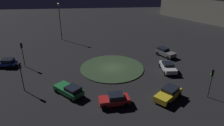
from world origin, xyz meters
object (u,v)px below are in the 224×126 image
(car_blue, at_px, (6,63))
(car_grey, at_px, (165,52))
(store_building, at_px, (217,8))
(car_yellow, at_px, (168,94))
(traffic_light_east, at_px, (22,50))
(car_silver, at_px, (168,67))
(traffic_light_northwest, at_px, (212,78))
(traffic_light_northeast, at_px, (21,71))
(streetlamp_southeast, at_px, (60,15))
(car_red, at_px, (114,99))
(car_green, at_px, (69,90))

(car_blue, bearing_deg, car_grey, -169.84)
(car_grey, height_order, store_building, store_building)
(car_yellow, xyz_separation_m, traffic_light_east, (21.91, -11.91, 2.30))
(car_silver, distance_m, store_building, 43.99)
(car_silver, relative_size, car_grey, 1.01)
(car_blue, relative_size, traffic_light_northwest, 0.96)
(traffic_light_northwest, height_order, traffic_light_northeast, traffic_light_northeast)
(car_blue, xyz_separation_m, traffic_light_east, (-3.35, 0.33, 2.37))
(car_blue, height_order, traffic_light_northwest, traffic_light_northwest)
(car_blue, bearing_deg, car_silver, 177.29)
(car_blue, bearing_deg, streetlamp_southeast, -112.93)
(car_blue, distance_m, traffic_light_northwest, 33.18)
(car_red, bearing_deg, traffic_light_northeast, -25.87)
(traffic_light_northeast, bearing_deg, car_green, -38.93)
(traffic_light_northeast, bearing_deg, traffic_light_east, 79.59)
(traffic_light_northeast, bearing_deg, car_grey, -1.16)
(streetlamp_southeast, bearing_deg, traffic_light_northeast, 84.19)
(traffic_light_northeast, bearing_deg, streetlamp_southeast, 58.73)
(car_red, relative_size, car_grey, 0.94)
(car_red, relative_size, car_blue, 1.01)
(car_red, xyz_separation_m, traffic_light_northeast, (12.45, -4.41, 2.31))
(traffic_light_northwest, relative_size, traffic_light_northeast, 0.95)
(streetlamp_southeast, height_order, store_building, streetlamp_southeast)
(car_silver, distance_m, traffic_light_east, 24.96)
(car_green, relative_size, car_grey, 1.04)
(traffic_light_east, bearing_deg, car_grey, 13.10)
(car_grey, relative_size, traffic_light_east, 0.97)
(traffic_light_northwest, bearing_deg, car_grey, -45.59)
(car_blue, distance_m, store_building, 62.97)
(car_grey, relative_size, store_building, 0.12)
(traffic_light_northwest, distance_m, store_building, 49.11)
(car_silver, xyz_separation_m, car_green, (15.83, 5.95, -0.02))
(traffic_light_northwest, bearing_deg, car_red, 42.29)
(traffic_light_northeast, relative_size, store_building, 0.12)
(car_silver, height_order, traffic_light_northeast, traffic_light_northeast)
(car_silver, relative_size, streetlamp_southeast, 0.50)
(car_yellow, height_order, traffic_light_east, traffic_light_east)
(car_green, xyz_separation_m, car_blue, (12.07, -10.08, -0.00))
(traffic_light_northeast, relative_size, streetlamp_southeast, 0.51)
(car_yellow, bearing_deg, traffic_light_northeast, -53.04)
(car_yellow, bearing_deg, car_silver, -150.39)
(car_red, bearing_deg, car_yellow, 179.07)
(car_red, relative_size, car_yellow, 0.90)
(car_red, relative_size, store_building, 0.11)
(car_green, height_order, traffic_light_northeast, traffic_light_northeast)
(car_red, distance_m, car_yellow, 7.29)
(traffic_light_northwest, xyz_separation_m, streetlamp_southeast, (22.85, -26.75, 2.89))
(streetlamp_southeast, bearing_deg, car_silver, 137.17)
(car_yellow, relative_size, streetlamp_southeast, 0.51)
(car_silver, xyz_separation_m, streetlamp_southeast, (20.02, -18.56, 5.07))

